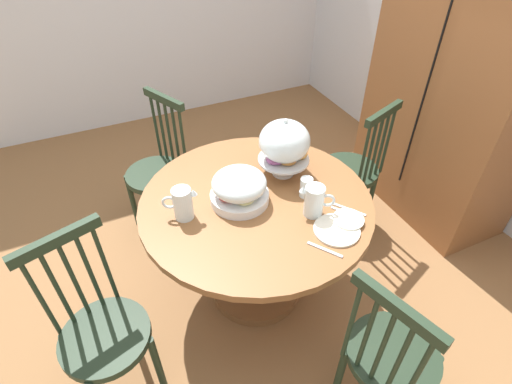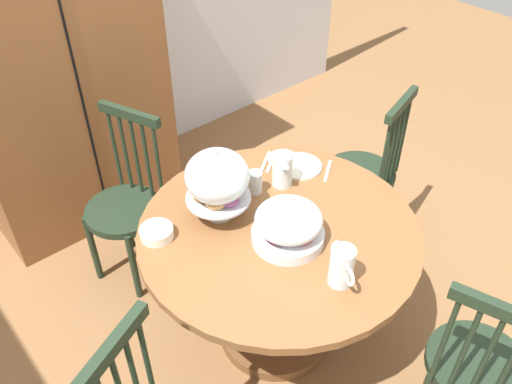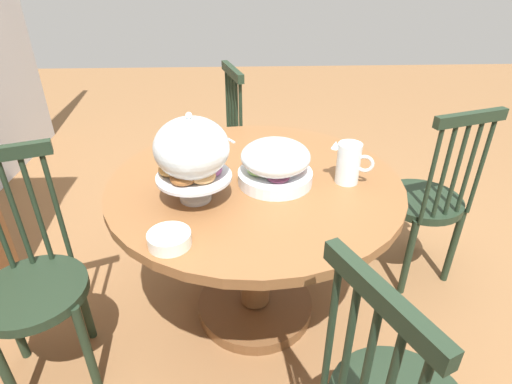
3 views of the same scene
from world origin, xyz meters
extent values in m
plane|color=brown|center=(0.00, 0.00, 0.00)|extent=(10.00, 10.00, 0.00)
cube|color=brown|center=(-0.17, 1.50, 0.95)|extent=(1.10, 0.56, 1.90)
cube|color=black|center=(-0.17, 1.22, 1.04)|extent=(0.01, 0.01, 1.52)
cylinder|color=brown|center=(0.07, -0.05, 0.72)|extent=(1.21, 1.21, 0.04)
cylinder|color=brown|center=(0.07, -0.05, 0.39)|extent=(0.14, 0.14, 0.63)
cylinder|color=brown|center=(0.07, -0.05, 0.03)|extent=(0.56, 0.56, 0.06)
cylinder|color=#1E2D1E|center=(-0.76, -0.42, 0.45)|extent=(0.40, 0.40, 0.04)
cylinder|color=#1E2D1E|center=(-0.83, -0.61, 0.23)|extent=(0.04, 0.04, 0.45)
cylinder|color=#1E2D1E|center=(-0.57, -0.49, 0.23)|extent=(0.04, 0.04, 0.45)
cylinder|color=#1E2D1E|center=(-0.94, -0.35, 0.23)|extent=(0.04, 0.04, 0.45)
cylinder|color=#1E2D1E|center=(-0.69, -0.24, 0.23)|extent=(0.04, 0.04, 0.45)
cylinder|color=#1E2D1E|center=(-0.95, -0.33, 0.69)|extent=(0.02, 0.02, 0.48)
cylinder|color=#1E2D1E|center=(-0.89, -0.31, 0.69)|extent=(0.02, 0.02, 0.48)
cylinder|color=#1E2D1E|center=(-0.82, -0.28, 0.69)|extent=(0.02, 0.02, 0.48)
cylinder|color=#1E2D1E|center=(-0.76, -0.25, 0.69)|extent=(0.02, 0.02, 0.48)
cylinder|color=#1E2D1E|center=(-0.69, -0.22, 0.69)|extent=(0.02, 0.02, 0.48)
cube|color=#1E2D1E|center=(-0.82, -0.28, 0.95)|extent=(0.34, 0.18, 0.05)
cylinder|color=#1E2D1E|center=(0.34, -0.91, 0.45)|extent=(0.40, 0.40, 0.04)
cylinder|color=#1E2D1E|center=(0.43, -0.74, 0.23)|extent=(0.04, 0.04, 0.45)
cylinder|color=#1E2D1E|center=(0.24, -1.09, 0.23)|extent=(0.04, 0.04, 0.45)
cylinder|color=#1E2D1E|center=(0.16, -0.82, 0.23)|extent=(0.04, 0.04, 0.45)
cylinder|color=#1E2D1E|center=(0.22, -1.09, 0.69)|extent=(0.02, 0.02, 0.48)
cylinder|color=#1E2D1E|center=(0.20, -1.03, 0.69)|extent=(0.02, 0.02, 0.48)
cylinder|color=#1E2D1E|center=(0.18, -0.96, 0.69)|extent=(0.02, 0.02, 0.48)
cylinder|color=#1E2D1E|center=(0.16, -0.89, 0.69)|extent=(0.02, 0.02, 0.48)
cylinder|color=#1E2D1E|center=(0.14, -0.83, 0.69)|extent=(0.02, 0.02, 0.48)
cube|color=#1E2D1E|center=(0.18, -0.96, 0.95)|extent=(0.14, 0.35, 0.05)
cylinder|color=#1E2D1E|center=(0.93, 0.20, 0.45)|extent=(0.40, 0.40, 0.04)
cylinder|color=#1E2D1E|center=(1.03, 0.37, 0.23)|extent=(0.04, 0.04, 0.45)
cylinder|color=#1E2D1E|center=(0.76, 0.29, 0.23)|extent=(0.04, 0.04, 0.45)
cylinder|color=#1E2D1E|center=(0.84, 0.02, 0.23)|extent=(0.04, 0.04, 0.45)
cylinder|color=#1E2D1E|center=(1.11, 0.08, 0.69)|extent=(0.02, 0.02, 0.48)
cylinder|color=#1E2D1E|center=(1.05, 0.06, 0.69)|extent=(0.02, 0.02, 0.48)
cylinder|color=#1E2D1E|center=(0.98, 0.04, 0.69)|extent=(0.02, 0.02, 0.48)
cylinder|color=#1E2D1E|center=(0.91, 0.02, 0.69)|extent=(0.02, 0.02, 0.48)
cylinder|color=#1E2D1E|center=(0.84, 0.00, 0.69)|extent=(0.02, 0.02, 0.48)
cube|color=#1E2D1E|center=(0.98, 0.04, 0.95)|extent=(0.36, 0.13, 0.05)
cylinder|color=#1E2D1E|center=(-0.25, 0.79, 0.45)|extent=(0.40, 0.40, 0.04)
cylinder|color=#1E2D1E|center=(-0.43, 0.88, 0.23)|extent=(0.04, 0.04, 0.45)
cylinder|color=#1E2D1E|center=(-0.33, 0.61, 0.23)|extent=(0.04, 0.04, 0.45)
cylinder|color=#1E2D1E|center=(-0.17, 0.97, 0.23)|extent=(0.04, 0.04, 0.45)
cylinder|color=#1E2D1E|center=(-0.07, 0.71, 0.23)|extent=(0.04, 0.04, 0.45)
cylinder|color=#1E2D1E|center=(-0.15, 0.98, 0.69)|extent=(0.02, 0.02, 0.48)
cylinder|color=#1E2D1E|center=(-0.12, 0.92, 0.69)|extent=(0.02, 0.02, 0.48)
cylinder|color=#1E2D1E|center=(-0.10, 0.85, 0.69)|extent=(0.02, 0.02, 0.48)
cylinder|color=#1E2D1E|center=(-0.07, 0.78, 0.69)|extent=(0.02, 0.02, 0.48)
cylinder|color=#1E2D1E|center=(-0.05, 0.72, 0.69)|extent=(0.02, 0.02, 0.48)
cube|color=#1E2D1E|center=(-0.10, 0.85, 0.95)|extent=(0.16, 0.35, 0.05)
cylinder|color=silver|center=(-0.08, 0.18, 0.75)|extent=(0.12, 0.12, 0.02)
cylinder|color=silver|center=(-0.08, 0.18, 0.79)|extent=(0.03, 0.03, 0.09)
cylinder|color=silver|center=(-0.08, 0.18, 0.84)|extent=(0.28, 0.28, 0.01)
torus|color=#B27033|center=(-0.03, 0.18, 0.86)|extent=(0.10, 0.10, 0.03)
torus|color=#D19347|center=(-0.06, 0.26, 0.86)|extent=(0.10, 0.10, 0.03)
torus|color=#935628|center=(-0.13, 0.21, 0.86)|extent=(0.10, 0.10, 0.03)
torus|color=tan|center=(-0.12, 0.14, 0.86)|extent=(0.10, 0.10, 0.03)
torus|color=#994C84|center=(-0.07, 0.12, 0.86)|extent=(0.10, 0.10, 0.03)
ellipsoid|color=silver|center=(-0.08, 0.18, 0.95)|extent=(0.27, 0.27, 0.22)
sphere|color=silver|center=(-0.08, 0.18, 1.07)|extent=(0.02, 0.02, 0.02)
cylinder|color=silver|center=(0.04, -0.13, 0.77)|extent=(0.30, 0.30, 0.05)
ellipsoid|color=beige|center=(0.11, -0.13, 0.80)|extent=(0.09, 0.09, 0.03)
ellipsoid|color=#8CBF59|center=(0.03, -0.07, 0.80)|extent=(0.09, 0.09, 0.03)
ellipsoid|color=#6B2D4C|center=(-0.03, -0.14, 0.80)|extent=(0.09, 0.09, 0.03)
ellipsoid|color=#CC3D33|center=(0.05, -0.20, 0.80)|extent=(0.09, 0.09, 0.03)
ellipsoid|color=silver|center=(0.04, -0.13, 0.85)|extent=(0.28, 0.28, 0.13)
cylinder|color=silver|center=(0.04, -0.42, 0.82)|extent=(0.09, 0.09, 0.17)
cylinder|color=orange|center=(0.04, -0.42, 0.80)|extent=(0.08, 0.08, 0.11)
cone|color=silver|center=(0.06, -0.37, 0.89)|extent=(0.05, 0.05, 0.03)
torus|color=silver|center=(0.01, -0.48, 0.83)|extent=(0.04, 0.07, 0.07)
cylinder|color=silver|center=(0.28, 0.16, 0.82)|extent=(0.10, 0.10, 0.16)
cylinder|color=white|center=(0.28, 0.16, 0.80)|extent=(0.08, 0.08, 0.11)
cone|color=silver|center=(0.25, 0.11, 0.89)|extent=(0.05, 0.05, 0.03)
torus|color=silver|center=(0.31, 0.21, 0.83)|extent=(0.05, 0.07, 0.07)
cylinder|color=white|center=(0.43, 0.20, 0.75)|extent=(0.22, 0.22, 0.01)
cylinder|color=white|center=(0.40, 0.28, 0.76)|extent=(0.15, 0.15, 0.01)
cylinder|color=white|center=(-0.36, 0.24, 0.76)|extent=(0.14, 0.14, 0.04)
cylinder|color=silver|center=(0.15, 0.20, 0.80)|extent=(0.06, 0.06, 0.11)
cube|color=silver|center=(0.35, 0.31, 0.74)|extent=(0.15, 0.11, 0.01)
cube|color=silver|center=(0.33, 0.34, 0.74)|extent=(0.15, 0.11, 0.01)
cube|color=silver|center=(0.51, 0.08, 0.74)|extent=(0.15, 0.11, 0.01)
camera|label=1|loc=(1.47, -0.70, 2.07)|focal=27.75mm
camera|label=2|loc=(-1.08, -1.23, 2.28)|focal=37.14mm
camera|label=3|loc=(-1.43, 0.01, 1.56)|focal=29.22mm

